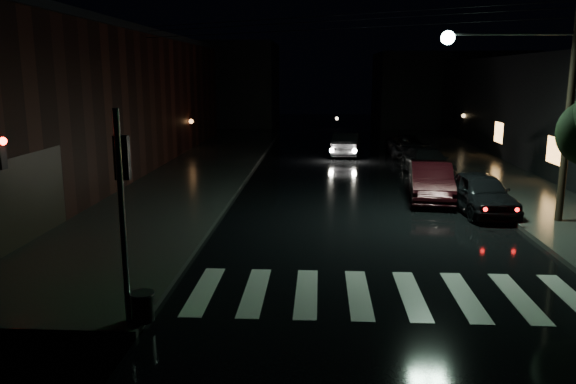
% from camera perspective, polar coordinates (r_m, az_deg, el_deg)
% --- Properties ---
extents(ground, '(120.00, 120.00, 0.00)m').
position_cam_1_polar(ground, '(12.81, -3.64, -10.92)').
color(ground, black).
rests_on(ground, ground).
extents(sidewalk_left, '(6.00, 44.00, 0.15)m').
position_cam_1_polar(sidewalk_left, '(26.97, -10.67, 1.23)').
color(sidewalk_left, '#282826').
rests_on(sidewalk_left, ground).
extents(sidewalk_right, '(4.00, 44.00, 0.15)m').
position_cam_1_polar(sidewalk_right, '(27.54, 21.26, 0.84)').
color(sidewalk_right, '#282826').
rests_on(sidewalk_right, ground).
extents(building_left, '(10.00, 36.00, 7.00)m').
position_cam_1_polar(building_left, '(30.86, -22.87, 8.25)').
color(building_left, black).
rests_on(building_left, ground).
extents(building_far_left, '(14.00, 10.00, 8.00)m').
position_cam_1_polar(building_far_left, '(57.88, -8.31, 10.80)').
color(building_far_left, black).
rests_on(building_far_left, ground).
extents(building_far_right, '(14.00, 10.00, 7.00)m').
position_cam_1_polar(building_far_right, '(58.11, 15.97, 9.99)').
color(building_far_right, black).
rests_on(building_far_right, ground).
extents(crosswalk, '(9.00, 3.00, 0.01)m').
position_cam_1_polar(crosswalk, '(13.28, 9.81, -10.21)').
color(crosswalk, beige).
rests_on(crosswalk, ground).
extents(signal_pole_corner, '(0.68, 0.61, 4.20)m').
position_cam_1_polar(signal_pole_corner, '(11.41, -15.45, -6.01)').
color(signal_pole_corner, slate).
rests_on(signal_pole_corner, ground).
extents(signal_red_facade, '(0.54, 0.28, 0.85)m').
position_cam_1_polar(signal_red_facade, '(16.05, -27.16, 3.74)').
color(signal_red_facade, slate).
rests_on(signal_red_facade, ground).
extents(utility_pole, '(4.92, 0.44, 8.00)m').
position_cam_1_polar(utility_pole, '(20.12, 25.11, 9.75)').
color(utility_pole, black).
rests_on(utility_pole, ground).
extents(parked_car_a, '(2.10, 4.45, 1.47)m').
position_cam_1_polar(parked_car_a, '(21.56, 18.94, -0.07)').
color(parked_car_a, black).
rests_on(parked_car_a, ground).
extents(parked_car_b, '(2.12, 4.69, 1.49)m').
position_cam_1_polar(parked_car_b, '(23.18, 14.33, 1.03)').
color(parked_car_b, black).
rests_on(parked_car_b, ground).
extents(parked_car_c, '(2.38, 4.83, 1.35)m').
position_cam_1_polar(parked_car_c, '(28.93, 13.91, 3.01)').
color(parked_car_c, black).
rests_on(parked_car_c, ground).
extents(parked_car_d, '(2.14, 4.61, 1.28)m').
position_cam_1_polar(parked_car_d, '(35.40, 11.93, 4.61)').
color(parked_car_d, black).
rests_on(parked_car_d, ground).
extents(oncoming_car, '(2.04, 4.54, 1.45)m').
position_cam_1_polar(oncoming_car, '(34.98, 5.94, 4.86)').
color(oncoming_car, black).
rests_on(oncoming_car, ground).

